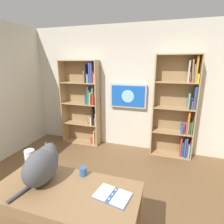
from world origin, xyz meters
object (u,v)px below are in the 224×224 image
cat (43,164)px  open_binder (112,195)px  bookshelf_right (85,103)px  wall_mounted_tv (128,96)px  desk (65,200)px  paper_towel_roll (30,161)px  bookshelf_left (179,109)px  coffee_mug (83,171)px

cat → open_binder: (-0.75, 0.00, -0.19)m
bookshelf_right → wall_mounted_tv: bearing=-175.4°
desk → paper_towel_roll: size_ratio=5.51×
wall_mounted_tv → paper_towel_roll: bearing=76.3°
bookshelf_left → open_binder: bookshelf_left is taller
bookshelf_right → cat: 2.50m
desk → cat: cat is taller
bookshelf_left → open_binder: bearing=75.0°
open_binder → coffee_mug: size_ratio=3.78×
desk → open_binder: bearing=-171.0°
bookshelf_left → open_binder: 2.50m
desk → paper_towel_roll: bearing=-18.0°
paper_towel_roll → coffee_mug: bearing=-170.0°
bookshelf_right → paper_towel_roll: bookshelf_right is taller
open_binder → coffee_mug: coffee_mug is taller
wall_mounted_tv → paper_towel_roll: (0.58, 2.38, -0.35)m
bookshelf_right → coffee_mug: (-1.03, 2.20, -0.24)m
bookshelf_left → bookshelf_right: 2.07m
open_binder → paper_towel_roll: paper_towel_roll is taller
wall_mounted_tv → coffee_mug: wall_mounted_tv is taller
bookshelf_left → wall_mounted_tv: 1.09m
bookshelf_right → wall_mounted_tv: 1.03m
coffee_mug → open_binder: bearing=152.7°
desk → coffee_mug: coffee_mug is taller
bookshelf_right → cat: bearing=105.9°
bookshelf_left → wall_mounted_tv: bearing=-4.3°
bookshelf_right → desk: (-0.97, 2.48, -0.39)m
desk → open_binder: size_ratio=3.97×
desk → bookshelf_left: bearing=-114.1°
bookshelf_left → desk: bookshelf_left is taller
wall_mounted_tv → bookshelf_left: bearing=175.7°
open_binder → cat: bearing=-0.2°
bookshelf_right → wall_mounted_tv: bookshelf_right is taller
cat → paper_towel_roll: size_ratio=2.20×
wall_mounted_tv → desk: 2.62m
cat → desk: bearing=165.0°
bookshelf_right → coffee_mug: 2.44m
wall_mounted_tv → coffee_mug: (-0.02, 2.28, -0.44)m
wall_mounted_tv → open_binder: bearing=99.6°
bookshelf_left → paper_towel_roll: (1.64, 2.30, -0.15)m
bookshelf_left → bookshelf_right: bookshelf_left is taller
desk → open_binder: (-0.46, -0.07, 0.11)m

